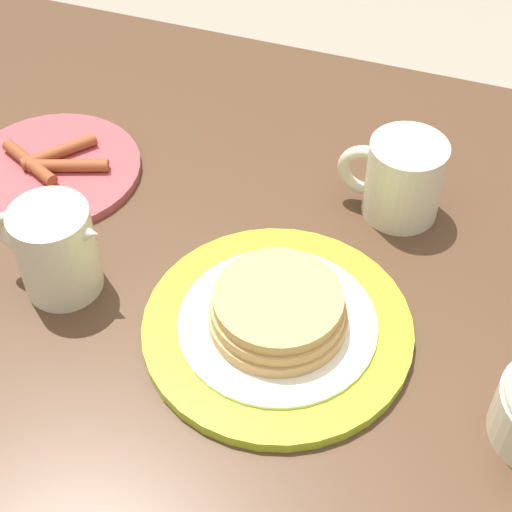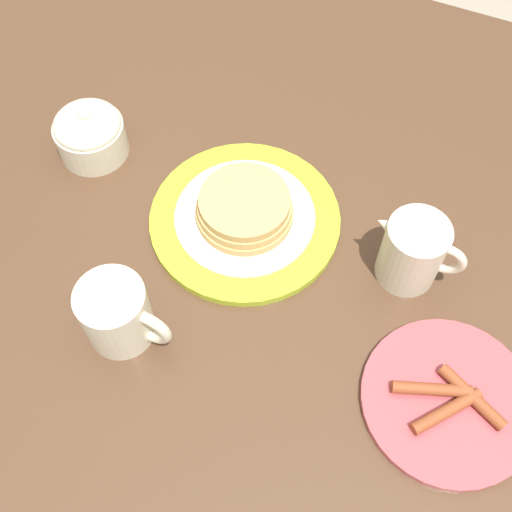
# 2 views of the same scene
# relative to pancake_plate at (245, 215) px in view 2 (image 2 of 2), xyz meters

# --- Properties ---
(ground_plane) EXTENTS (8.00, 8.00, 0.00)m
(ground_plane) POSITION_rel_pancake_plate_xyz_m (-0.01, 0.03, -0.78)
(ground_plane) COLOR gray
(dining_table) EXTENTS (1.39, 0.99, 0.76)m
(dining_table) POSITION_rel_pancake_plate_xyz_m (-0.01, 0.03, -0.13)
(dining_table) COLOR #4C3321
(dining_table) RESTS_ON ground_plane
(pancake_plate) EXTENTS (0.25, 0.25, 0.05)m
(pancake_plate) POSITION_rel_pancake_plate_xyz_m (0.00, 0.00, 0.00)
(pancake_plate) COLOR #AAC628
(pancake_plate) RESTS_ON dining_table
(side_plate_bacon) EXTENTS (0.19, 0.19, 0.02)m
(side_plate_bacon) POSITION_rel_pancake_plate_xyz_m (0.31, -0.13, -0.01)
(side_plate_bacon) COLOR #B2474C
(side_plate_bacon) RESTS_ON dining_table
(coffee_mug) EXTENTS (0.11, 0.08, 0.09)m
(coffee_mug) POSITION_rel_pancake_plate_xyz_m (-0.07, -0.20, 0.03)
(coffee_mug) COLOR beige
(coffee_mug) RESTS_ON dining_table
(creamer_pitcher) EXTENTS (0.12, 0.07, 0.10)m
(creamer_pitcher) POSITION_rel_pancake_plate_xyz_m (0.21, 0.01, 0.03)
(creamer_pitcher) COLOR beige
(creamer_pitcher) RESTS_ON dining_table
(sugar_bowl) EXTENTS (0.10, 0.10, 0.08)m
(sugar_bowl) POSITION_rel_pancake_plate_xyz_m (-0.24, 0.02, 0.02)
(sugar_bowl) COLOR beige
(sugar_bowl) RESTS_ON dining_table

